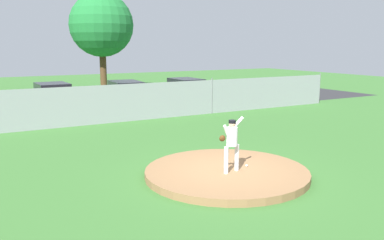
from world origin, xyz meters
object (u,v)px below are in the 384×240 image
object	(u,v)px
baseball	(247,166)
parked_car_white	(186,91)
parked_car_champagne	(126,95)
parked_car_red	(53,99)
pitcher_youth	(232,140)

from	to	relation	value
baseball	parked_car_white	world-z (taller)	parked_car_white
baseball	parked_car_white	bearing A→B (deg)	68.05
parked_car_champagne	parked_car_white	bearing A→B (deg)	3.91
baseball	parked_car_red	distance (m)	15.30
baseball	parked_car_red	world-z (taller)	parked_car_red
pitcher_youth	baseball	world-z (taller)	pitcher_youth
pitcher_youth	parked_car_white	bearing A→B (deg)	66.02
pitcher_youth	parked_car_red	world-z (taller)	pitcher_youth
baseball	parked_car_champagne	world-z (taller)	parked_car_champagne
baseball	parked_car_champagne	xyz separation A→B (m)	(1.56, 14.73, 0.55)
baseball	parked_car_white	xyz separation A→B (m)	(6.06, 15.04, 0.54)
parked_car_white	parked_car_champagne	world-z (taller)	parked_car_champagne
parked_car_white	baseball	bearing A→B (deg)	-111.95
pitcher_youth	baseball	size ratio (longest dim) A/B	21.84
parked_car_red	parked_car_champagne	world-z (taller)	parked_car_red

